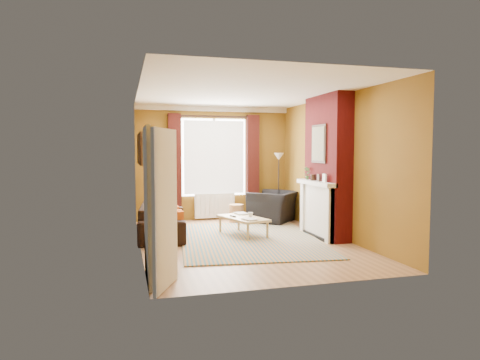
% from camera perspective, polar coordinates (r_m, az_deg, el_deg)
% --- Properties ---
extents(ground, '(5.50, 5.50, 0.00)m').
position_cam_1_polar(ground, '(8.17, 0.47, -8.19)').
color(ground, olive).
rests_on(ground, ground).
extents(room_walls, '(3.82, 5.54, 2.83)m').
position_cam_1_polar(room_walls, '(8.46, 4.03, 1.65)').
color(room_walls, brown).
rests_on(room_walls, ground).
extents(striped_rug, '(2.98, 3.86, 0.02)m').
position_cam_1_polar(striped_rug, '(8.35, 1.24, -7.85)').
color(striped_rug, '#2F6781').
rests_on(striped_rug, ground).
extents(sofa, '(1.09, 2.28, 0.64)m').
position_cam_1_polar(sofa, '(8.81, -10.25, -5.23)').
color(sofa, black).
rests_on(sofa, ground).
extents(armchair, '(1.49, 1.50, 0.74)m').
position_cam_1_polar(armchair, '(10.34, 4.53, -3.56)').
color(armchair, black).
rests_on(armchair, ground).
extents(coffee_table, '(0.90, 1.27, 0.38)m').
position_cam_1_polar(coffee_table, '(8.63, 0.40, -5.23)').
color(coffee_table, tan).
rests_on(coffee_table, ground).
extents(wicker_stool, '(0.39, 0.39, 0.43)m').
position_cam_1_polar(wicker_stool, '(10.28, -0.49, -4.46)').
color(wicker_stool, '#996B42').
rests_on(wicker_stool, ground).
extents(floor_lamp, '(0.26, 0.26, 1.66)m').
position_cam_1_polar(floor_lamp, '(10.65, 5.19, 1.74)').
color(floor_lamp, black).
rests_on(floor_lamp, ground).
extents(book_a, '(0.29, 0.34, 0.03)m').
position_cam_1_polar(book_a, '(8.22, 0.69, -5.31)').
color(book_a, '#999999').
rests_on(book_a, coffee_table).
extents(book_b, '(0.26, 0.34, 0.02)m').
position_cam_1_polar(book_b, '(8.99, -0.53, -4.52)').
color(book_b, '#999999').
rests_on(book_b, coffee_table).
extents(mug, '(0.13, 0.13, 0.10)m').
position_cam_1_polar(mug, '(8.58, 1.39, -4.66)').
color(mug, '#999999').
rests_on(mug, coffee_table).
extents(tv_remote, '(0.10, 0.17, 0.02)m').
position_cam_1_polar(tv_remote, '(8.68, -0.95, -4.82)').
color(tv_remote, '#262629').
rests_on(tv_remote, coffee_table).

